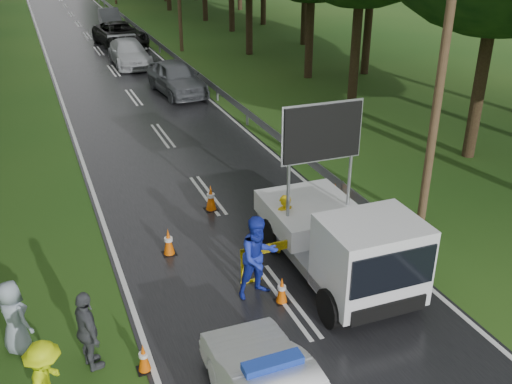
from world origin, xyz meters
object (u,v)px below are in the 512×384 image
queue_car_third (120,34)px  civilian (259,257)px  queue_car_fourth (110,18)px  queue_car_second (129,53)px  work_truck (342,241)px  barrier (286,249)px  officer (284,224)px  queue_car_first (177,78)px

queue_car_third → civilian: bearing=-101.3°
queue_car_third → queue_car_fourth: bearing=78.8°
queue_car_second → queue_car_third: size_ratio=0.87×
work_truck → barrier: (-1.12, 0.72, -0.36)m
queue_car_second → officer: bearing=-90.6°
work_truck → barrier: 1.38m
civilian → queue_car_first: size_ratio=0.42×
barrier → queue_car_second: 24.15m
work_truck → queue_car_fourth: bearing=90.2°
officer → queue_car_second: 23.14m
queue_car_second → civilian: bearing=-93.6°
work_truck → queue_car_first: size_ratio=1.06×
officer → queue_car_third: 29.15m
queue_car_first → civilian: bearing=-103.8°
barrier → queue_car_fourth: queue_car_fourth is taller
queue_car_second → barrier: bearing=-91.5°
barrier → queue_car_first: (1.78, 16.91, 0.09)m
queue_car_second → queue_car_fourth: size_ratio=1.14×
officer → queue_car_first: size_ratio=0.34×
officer → queue_car_fourth: 37.58m
civilian → queue_car_second: (1.69, 24.63, -0.27)m
queue_car_first → queue_car_fourth: bearing=84.8°
work_truck → civilian: work_truck is taller
work_truck → queue_car_second: size_ratio=1.01×
work_truck → queue_car_third: size_ratio=0.88×
barrier → officer: size_ratio=1.42×
queue_car_first → queue_car_third: 13.23m
queue_car_first → barrier: bearing=-101.0°
officer → civilian: 2.00m
officer → queue_car_second: bearing=-96.5°
work_truck → queue_car_fourth: (0.76, 39.28, -0.37)m
queue_car_first → queue_car_second: bearing=93.0°
officer → queue_car_second: officer is taller
queue_car_fourth → barrier: bearing=-89.7°
officer → queue_car_first: officer is taller
officer → civilian: bearing=43.1°
queue_car_first → queue_car_third: (-0.49, 13.22, -0.01)m
work_truck → officer: bearing=114.1°
officer → queue_car_first: (1.39, 15.91, -0.01)m
work_truck → queue_car_second: 24.86m
officer → queue_car_second: (0.38, 23.13, -0.09)m
barrier → queue_car_third: (1.29, 30.13, 0.08)m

